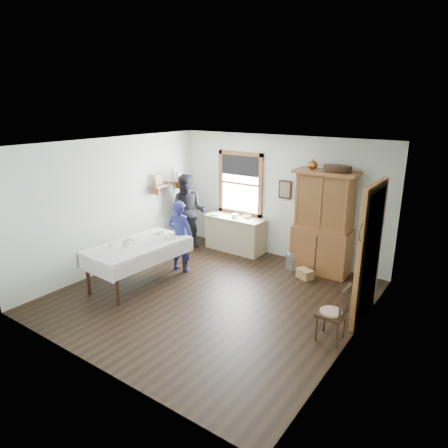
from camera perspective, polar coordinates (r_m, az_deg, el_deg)
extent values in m
cube|color=black|center=(7.33, -1.77, -10.19)|extent=(5.00, 5.00, 0.01)
cube|color=silver|center=(6.56, -1.98, 11.22)|extent=(5.00, 5.00, 0.01)
cube|color=silver|center=(8.88, 7.89, 3.78)|extent=(5.00, 0.01, 2.70)
cube|color=silver|center=(5.18, -18.85, -6.74)|extent=(5.00, 0.01, 2.70)
cube|color=silver|center=(8.51, -15.46, 2.75)|extent=(0.01, 5.00, 2.70)
cube|color=silver|center=(5.76, 18.51, -4.29)|extent=(0.01, 5.00, 2.70)
cube|color=white|center=(9.31, 2.41, 5.80)|extent=(1.00, 0.02, 1.30)
cube|color=#945D2D|center=(9.18, 2.38, 10.03)|extent=(1.18, 0.06, 0.09)
cube|color=#945D2D|center=(9.45, 2.27, 1.64)|extent=(1.18, 0.06, 0.09)
cube|color=#945D2D|center=(9.59, -0.43, 6.14)|extent=(0.09, 0.06, 1.48)
cube|color=#945D2D|center=(9.01, 5.25, 5.37)|extent=(0.09, 0.06, 1.48)
cube|color=black|center=(9.20, 2.29, 8.35)|extent=(0.98, 0.03, 0.45)
cube|color=#493D34|center=(6.64, 20.21, -4.40)|extent=(0.03, 0.90, 2.10)
cube|color=#945D2D|center=(6.19, 18.66, -5.81)|extent=(0.08, 0.12, 2.10)
cube|color=#945D2D|center=(7.11, 21.09, -3.08)|extent=(0.08, 0.12, 2.10)
cube|color=#945D2D|center=(6.35, 20.96, 5.04)|extent=(0.08, 1.14, 0.12)
cube|color=#945D2D|center=(9.38, -8.00, 5.73)|extent=(0.24, 1.00, 0.04)
cube|color=#945D2D|center=(9.12, -9.68, 4.69)|extent=(0.22, 0.03, 0.18)
cube|color=#945D2D|center=(9.69, -6.36, 5.54)|extent=(0.22, 0.03, 0.18)
cube|color=tan|center=(9.14, -9.31, 6.21)|extent=(0.03, 0.22, 0.24)
cylinder|color=white|center=(9.61, -6.60, 6.84)|extent=(0.12, 0.12, 0.22)
cube|color=black|center=(8.74, 8.69, 4.87)|extent=(0.30, 0.04, 0.40)
torus|color=black|center=(5.93, 19.24, 0.03)|extent=(0.01, 0.27, 0.27)
cube|color=tan|center=(9.34, 1.58, -1.41)|extent=(1.44, 0.57, 0.82)
cube|color=#945D2D|center=(8.20, 13.93, 0.16)|extent=(1.24, 0.61, 2.10)
cube|color=silver|center=(7.87, -12.11, -5.49)|extent=(1.16, 2.04, 0.79)
cube|color=black|center=(6.11, 15.16, -11.98)|extent=(0.44, 0.44, 0.91)
cube|color=#999CA1|center=(8.54, 9.76, -5.23)|extent=(0.33, 0.33, 0.32)
cube|color=#A7834C|center=(8.15, 11.49, -6.98)|extent=(0.37, 0.33, 0.18)
imported|color=navy|center=(8.18, -6.29, -2.11)|extent=(0.56, 0.42, 1.38)
imported|color=black|center=(9.48, -5.12, 1.39)|extent=(0.96, 0.85, 1.64)
imported|color=white|center=(7.62, -13.88, -2.77)|extent=(0.15, 0.15, 0.10)
imported|color=white|center=(7.60, -15.87, -3.02)|extent=(0.12, 0.12, 0.09)
imported|color=white|center=(8.25, -9.12, -1.15)|extent=(0.22, 0.22, 0.05)
imported|color=#796C51|center=(9.43, -1.62, 1.45)|extent=(0.22, 0.25, 0.02)
imported|color=white|center=(9.15, 3.36, 1.07)|extent=(0.21, 0.21, 0.06)
imported|color=white|center=(9.40, -7.80, 6.06)|extent=(0.22, 0.22, 0.05)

